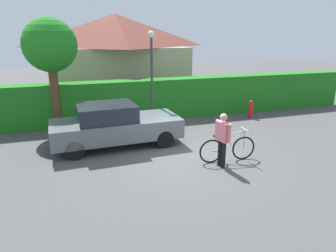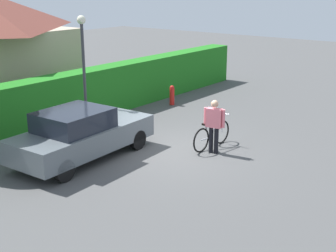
# 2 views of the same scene
# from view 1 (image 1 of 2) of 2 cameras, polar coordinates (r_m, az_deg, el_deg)

# --- Properties ---
(ground_plane) EXTENTS (60.00, 60.00, 0.00)m
(ground_plane) POSITION_cam_1_polar(r_m,az_deg,el_deg) (9.92, 3.79, -5.42)
(ground_plane) COLOR #494949
(hedge_row) EXTENTS (20.33, 0.90, 1.79)m
(hedge_row) POSITION_cam_1_polar(r_m,az_deg,el_deg) (13.89, -3.20, 5.01)
(hedge_row) COLOR #20711D
(hedge_row) RESTS_ON ground
(house_distant) EXTENTS (7.48, 5.69, 4.79)m
(house_distant) POSITION_cam_1_polar(r_m,az_deg,el_deg) (18.26, -9.46, 12.62)
(house_distant) COLOR tan
(house_distant) RESTS_ON ground
(parked_car_near) EXTENTS (4.42, 1.96, 1.49)m
(parked_car_near) POSITION_cam_1_polar(r_m,az_deg,el_deg) (10.64, -10.00, 0.21)
(parked_car_near) COLOR slate
(parked_car_near) RESTS_ON ground
(bicycle) EXTENTS (1.81, 0.50, 1.00)m
(bicycle) POSITION_cam_1_polar(r_m,az_deg,el_deg) (9.47, 11.05, -4.17)
(bicycle) COLOR black
(bicycle) RESTS_ON ground
(person_rider) EXTENTS (0.28, 0.64, 1.61)m
(person_rider) POSITION_cam_1_polar(r_m,az_deg,el_deg) (8.90, 10.14, -1.89)
(person_rider) COLOR black
(person_rider) RESTS_ON ground
(street_lamp) EXTENTS (0.28, 0.28, 3.85)m
(street_lamp) POSITION_cam_1_polar(r_m,az_deg,el_deg) (12.36, -3.06, 11.16)
(street_lamp) COLOR #38383D
(street_lamp) RESTS_ON ground
(tree_kerbside) EXTENTS (2.04, 2.04, 4.35)m
(tree_kerbside) POSITION_cam_1_polar(r_m,az_deg,el_deg) (12.76, -21.13, 13.58)
(tree_kerbside) COLOR brown
(tree_kerbside) RESTS_ON ground
(fire_hydrant) EXTENTS (0.20, 0.20, 0.81)m
(fire_hydrant) POSITION_cam_1_polar(r_m,az_deg,el_deg) (14.59, 15.19, 3.08)
(fire_hydrant) COLOR red
(fire_hydrant) RESTS_ON ground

